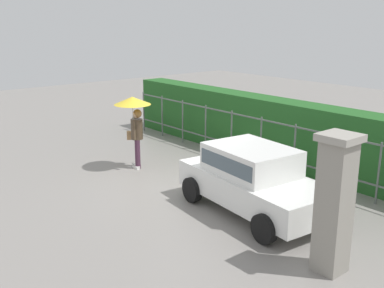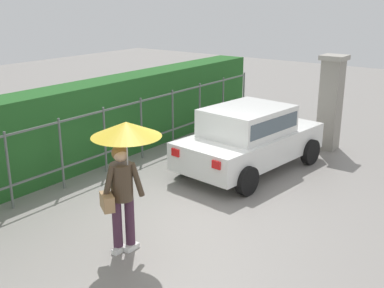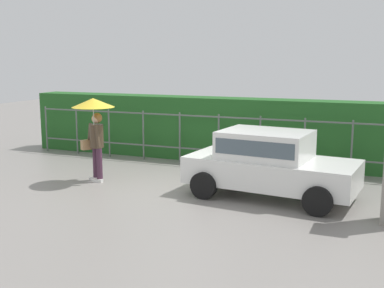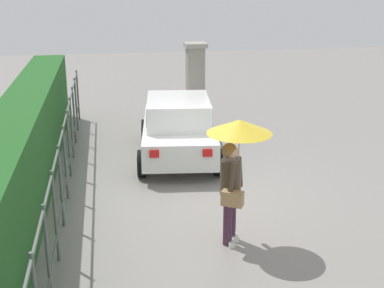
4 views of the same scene
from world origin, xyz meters
name	(u,v)px [view 2 (image 2 of 4)]	position (x,y,z in m)	size (l,w,h in m)	color
ground_plane	(198,205)	(0.00, 0.00, 0.00)	(40.00, 40.00, 0.00)	gray
car	(249,136)	(2.28, 0.22, 0.80)	(3.88, 2.19, 1.48)	white
pedestrian	(124,155)	(-2.01, -0.10, 1.59)	(1.04, 1.04, 2.10)	#47283D
gate_pillar	(331,102)	(4.87, -0.63, 1.24)	(0.60, 0.60, 2.42)	gray
fence_section	(105,137)	(0.24, 2.73, 0.83)	(12.10, 0.05, 1.50)	#59605B
hedge_row	(81,126)	(0.24, 3.52, 0.95)	(13.05, 0.90, 1.90)	#235B23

